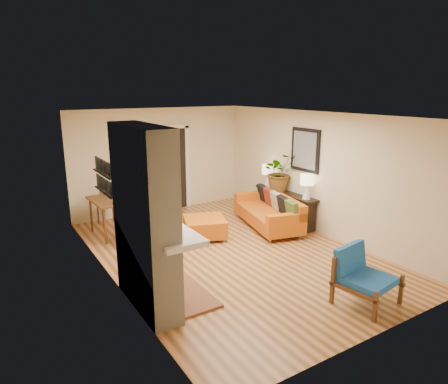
{
  "coord_description": "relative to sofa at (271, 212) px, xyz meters",
  "views": [
    {
      "loc": [
        -3.88,
        -6.01,
        3.05
      ],
      "look_at": [
        0.0,
        0.2,
        1.15
      ],
      "focal_mm": 32.0,
      "sensor_mm": 36.0,
      "label": 1
    }
  ],
  "objects": [
    {
      "name": "room_shell",
      "position": [
        -0.99,
        1.89,
        0.89
      ],
      "size": [
        6.5,
        6.5,
        6.5
      ],
      "color": "#D98C53",
      "rests_on": "ground"
    },
    {
      "name": "houseplant",
      "position": [
        0.47,
        0.28,
        0.82
      ],
      "size": [
        0.98,
        0.91,
        0.9
      ],
      "primitive_type": "imported",
      "rotation": [
        0.0,
        0.0,
        -0.3
      ],
      "color": "#1E5919",
      "rests_on": "console_table"
    },
    {
      "name": "sofa",
      "position": [
        0.0,
        0.0,
        0.0
      ],
      "size": [
        1.32,
        2.18,
        0.8
      ],
      "color": "silver",
      "rests_on": "ground"
    },
    {
      "name": "fireplace",
      "position": [
        -3.6,
        -1.75,
        0.89
      ],
      "size": [
        1.09,
        1.68,
        2.6
      ],
      "color": "white",
      "rests_on": "ground"
    },
    {
      "name": "blue_chair",
      "position": [
        -0.94,
        -3.29,
        0.09
      ],
      "size": [
        0.89,
        0.88,
        0.82
      ],
      "color": "brown",
      "rests_on": "ground"
    },
    {
      "name": "console_table",
      "position": [
        0.48,
        0.07,
        0.23
      ],
      "size": [
        0.34,
        1.85,
        0.72
      ],
      "color": "black",
      "rests_on": "ground"
    },
    {
      "name": "ottoman",
      "position": [
        -1.61,
        0.19,
        -0.11
      ],
      "size": [
        1.07,
        1.07,
        0.42
      ],
      "color": "silver",
      "rests_on": "ground"
    },
    {
      "name": "dining_table",
      "position": [
        -3.15,
        1.37,
        0.29
      ],
      "size": [
        0.82,
        1.83,
        0.98
      ],
      "color": "brown",
      "rests_on": "ground"
    },
    {
      "name": "lamp_far",
      "position": [
        0.48,
        0.74,
        0.71
      ],
      "size": [
        0.3,
        0.3,
        0.54
      ],
      "color": "white",
      "rests_on": "console_table"
    },
    {
      "name": "lamp_near",
      "position": [
        0.48,
        -0.61,
        0.71
      ],
      "size": [
        0.3,
        0.3,
        0.54
      ],
      "color": "white",
      "rests_on": "console_table"
    }
  ]
}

